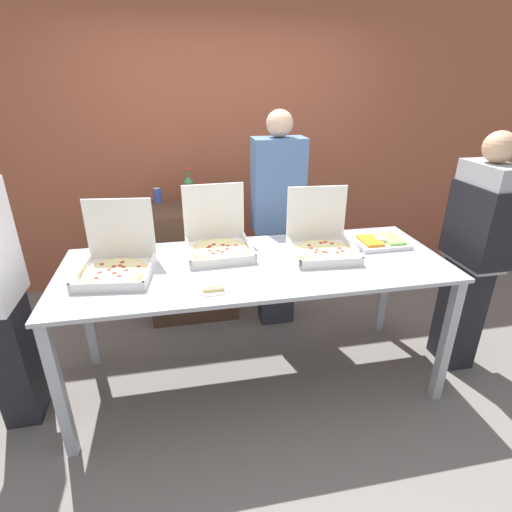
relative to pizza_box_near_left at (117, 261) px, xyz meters
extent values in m
plane|color=slate|center=(0.83, -0.04, -0.99)|extent=(16.00, 16.00, 0.00)
cube|color=#9E5138|center=(0.83, 1.66, 0.41)|extent=(10.00, 0.06, 2.80)
cube|color=#A8AAB2|center=(0.83, -0.04, -0.09)|extent=(2.40, 0.92, 0.02)
cube|color=#A8AAB2|center=(-0.32, -0.44, -0.54)|extent=(0.06, 0.06, 0.89)
cube|color=#A8AAB2|center=(1.98, -0.44, -0.54)|extent=(0.06, 0.06, 0.89)
cube|color=#A8AAB2|center=(-0.32, 0.37, -0.54)|extent=(0.06, 0.06, 0.89)
cube|color=#A8AAB2|center=(1.98, 0.37, -0.54)|extent=(0.06, 0.06, 0.89)
cube|color=silver|center=(-0.01, -0.05, -0.06)|extent=(0.45, 0.45, 0.02)
cube|color=silver|center=(-0.03, -0.25, -0.03)|extent=(0.41, 0.07, 0.04)
cube|color=silver|center=(-0.20, -0.03, -0.03)|extent=(0.07, 0.41, 0.04)
cube|color=silver|center=(0.19, -0.08, -0.03)|extent=(0.07, 0.41, 0.04)
cube|color=silver|center=(0.02, 0.16, 0.14)|extent=(0.41, 0.07, 0.39)
cylinder|color=#E5C17A|center=(-0.01, -0.05, -0.04)|extent=(0.36, 0.36, 0.02)
cylinder|color=beige|center=(-0.01, -0.05, -0.03)|extent=(0.31, 0.31, 0.00)
cylinder|color=#B22D23|center=(0.12, -0.03, -0.03)|extent=(0.03, 0.03, 0.00)
cylinder|color=#B22D23|center=(0.04, -0.03, -0.03)|extent=(0.03, 0.03, 0.00)
cylinder|color=#B22D23|center=(0.01, 0.00, -0.03)|extent=(0.03, 0.03, 0.00)
cylinder|color=#B22D23|center=(0.02, 0.05, -0.03)|extent=(0.03, 0.03, 0.00)
cylinder|color=#B22D23|center=(-0.02, -0.01, -0.03)|extent=(0.03, 0.03, 0.00)
cylinder|color=#B22D23|center=(-0.10, 0.04, -0.03)|extent=(0.03, 0.03, 0.00)
cylinder|color=#B22D23|center=(-0.04, -0.04, -0.03)|extent=(0.03, 0.03, 0.00)
cylinder|color=#B22D23|center=(-0.09, -0.07, -0.03)|extent=(0.03, 0.03, 0.00)
cylinder|color=#B22D23|center=(-0.10, -0.14, -0.03)|extent=(0.03, 0.03, 0.00)
cylinder|color=#B22D23|center=(-0.01, -0.10, -0.03)|extent=(0.03, 0.03, 0.00)
cylinder|color=#B22D23|center=(0.02, -0.14, -0.03)|extent=(0.03, 0.03, 0.00)
cylinder|color=#B22D23|center=(0.06, -0.07, -0.03)|extent=(0.03, 0.03, 0.00)
cube|color=silver|center=(1.28, 0.00, -0.06)|extent=(0.43, 0.43, 0.02)
cube|color=silver|center=(1.27, -0.19, -0.03)|extent=(0.41, 0.05, 0.04)
cube|color=silver|center=(1.09, 0.02, -0.03)|extent=(0.05, 0.41, 0.04)
cube|color=silver|center=(1.48, -0.01, -0.03)|extent=(0.05, 0.41, 0.04)
cube|color=silver|center=(1.30, 0.21, 0.14)|extent=(0.41, 0.05, 0.39)
cylinder|color=#E5C17A|center=(1.28, 0.00, -0.04)|extent=(0.36, 0.36, 0.02)
cylinder|color=beige|center=(1.28, 0.00, -0.03)|extent=(0.31, 0.31, 0.00)
cylinder|color=#B22D23|center=(1.39, 0.00, -0.03)|extent=(0.03, 0.03, 0.00)
cylinder|color=#B22D23|center=(1.37, 0.08, -0.03)|extent=(0.03, 0.03, 0.00)
cylinder|color=#B22D23|center=(1.34, 0.12, -0.03)|extent=(0.03, 0.03, 0.00)
cylinder|color=#B22D23|center=(1.31, 0.11, -0.03)|extent=(0.03, 0.03, 0.00)
cylinder|color=#B22D23|center=(1.21, 0.08, -0.03)|extent=(0.03, 0.03, 0.00)
cylinder|color=#B22D23|center=(1.21, 0.03, -0.03)|extent=(0.03, 0.03, 0.00)
cylinder|color=#B22D23|center=(1.24, 0.00, -0.03)|extent=(0.03, 0.03, 0.00)
cylinder|color=#B22D23|center=(1.22, -0.03, -0.03)|extent=(0.03, 0.03, 0.00)
cylinder|color=#B22D23|center=(1.27, -0.03, -0.03)|extent=(0.03, 0.03, 0.00)
cylinder|color=#B22D23|center=(1.28, -0.05, -0.03)|extent=(0.03, 0.03, 0.00)
cylinder|color=#B22D23|center=(1.35, -0.07, -0.03)|extent=(0.03, 0.03, 0.00)
cylinder|color=#B22D23|center=(1.39, -0.05, -0.03)|extent=(0.03, 0.03, 0.00)
cube|color=silver|center=(0.62, 0.15, -0.06)|extent=(0.43, 0.43, 0.02)
cube|color=silver|center=(0.63, -0.05, -0.03)|extent=(0.42, 0.03, 0.04)
cube|color=silver|center=(0.42, 0.15, -0.03)|extent=(0.03, 0.42, 0.04)
cube|color=silver|center=(0.82, 0.16, -0.03)|extent=(0.03, 0.42, 0.04)
cube|color=silver|center=(0.61, 0.37, 0.14)|extent=(0.42, 0.03, 0.40)
cylinder|color=#E5C17A|center=(0.62, 0.15, -0.04)|extent=(0.37, 0.37, 0.02)
cylinder|color=beige|center=(0.62, 0.15, -0.03)|extent=(0.32, 0.32, 0.00)
cylinder|color=#B22D23|center=(0.73, 0.17, -0.03)|extent=(0.03, 0.03, 0.00)
cylinder|color=#B22D23|center=(0.68, 0.18, -0.03)|extent=(0.03, 0.03, 0.00)
cylinder|color=#B22D23|center=(0.65, 0.20, -0.03)|extent=(0.03, 0.03, 0.00)
cylinder|color=#B22D23|center=(0.59, 0.22, -0.03)|extent=(0.03, 0.03, 0.00)
cylinder|color=#B22D23|center=(0.56, 0.20, -0.03)|extent=(0.03, 0.03, 0.00)
cylinder|color=#B22D23|center=(0.55, 0.17, -0.03)|extent=(0.03, 0.03, 0.00)
cylinder|color=#B22D23|center=(0.56, 0.12, -0.03)|extent=(0.03, 0.03, 0.00)
cylinder|color=#B22D23|center=(0.58, 0.08, -0.03)|extent=(0.03, 0.03, 0.00)
cylinder|color=#B22D23|center=(0.61, 0.11, -0.03)|extent=(0.03, 0.03, 0.00)
cylinder|color=#B22D23|center=(0.63, 0.09, -0.03)|extent=(0.03, 0.03, 0.00)
cylinder|color=#B22D23|center=(0.67, 0.13, -0.03)|extent=(0.03, 0.03, 0.00)
cylinder|color=white|center=(0.53, -0.28, -0.07)|extent=(0.24, 0.24, 0.01)
cube|color=#E5C17A|center=(0.53, -0.28, -0.06)|extent=(0.12, 0.17, 0.02)
cube|color=beige|center=(0.53, -0.29, -0.05)|extent=(0.09, 0.12, 0.01)
cube|color=white|center=(1.73, 0.09, -0.06)|extent=(0.36, 0.25, 0.03)
cube|color=orange|center=(1.65, 0.09, -0.04)|extent=(0.12, 0.20, 0.02)
cube|color=#8CC65B|center=(1.81, 0.09, -0.04)|extent=(0.12, 0.20, 0.02)
cylinder|color=white|center=(1.73, 0.09, -0.03)|extent=(0.07, 0.07, 0.02)
cube|color=#4C3323|center=(0.46, 1.02, -0.49)|extent=(0.75, 0.56, 0.98)
cylinder|color=#2D6638|center=(0.47, 0.99, 0.10)|extent=(0.09, 0.09, 0.22)
cone|color=#2D6638|center=(0.47, 0.99, 0.24)|extent=(0.09, 0.09, 0.06)
cylinder|color=#2D6638|center=(0.47, 0.99, 0.29)|extent=(0.03, 0.03, 0.04)
cylinder|color=red|center=(0.47, 0.99, 0.31)|extent=(0.03, 0.03, 0.01)
cylinder|color=silver|center=(0.66, 1.12, 0.06)|extent=(0.07, 0.07, 0.12)
cylinder|color=silver|center=(0.66, 1.12, 0.12)|extent=(0.06, 0.06, 0.00)
cylinder|color=#334CB2|center=(0.21, 1.22, 0.06)|extent=(0.07, 0.07, 0.12)
cylinder|color=silver|center=(0.21, 1.22, 0.12)|extent=(0.06, 0.06, 0.00)
cube|color=#2D2D38|center=(1.15, 0.71, -0.56)|extent=(0.28, 0.20, 0.85)
cube|color=#4C6B99|center=(1.15, 0.71, 0.22)|extent=(0.40, 0.22, 0.72)
sphere|color=#D8AD8C|center=(1.15, 0.71, 0.68)|extent=(0.20, 0.20, 0.20)
cube|color=black|center=(2.33, -0.10, -0.58)|extent=(0.20, 0.28, 0.81)
cube|color=#99999E|center=(2.33, -0.10, 0.16)|extent=(0.22, 0.40, 0.68)
cube|color=black|center=(2.33, -0.10, 0.11)|extent=(0.24, 0.42, 0.52)
sphere|color=tan|center=(2.33, -0.10, 0.60)|extent=(0.20, 0.20, 0.20)
cube|color=black|center=(-0.66, -0.05, -0.58)|extent=(0.20, 0.28, 0.81)
camera|label=1|loc=(0.39, -2.25, 0.99)|focal=28.00mm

